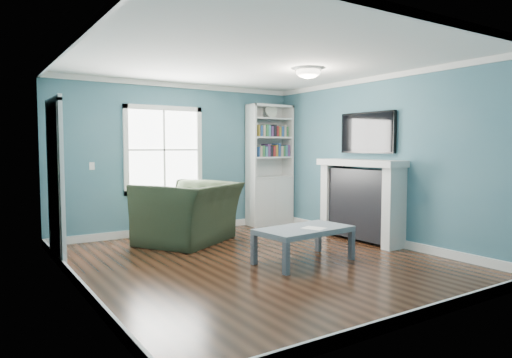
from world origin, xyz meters
TOP-DOWN VIEW (x-y plane):
  - floor at (0.00, 0.00)m, footprint 5.00×5.00m
  - room_walls at (0.00, 0.00)m, footprint 5.00×5.00m
  - trim at (0.00, 0.00)m, footprint 4.50×5.00m
  - window at (-0.30, 2.49)m, footprint 1.40×0.06m
  - bookshelf at (1.77, 2.30)m, footprint 0.90×0.35m
  - fireplace at (2.08, 0.20)m, footprint 0.44×1.58m
  - tv at (2.20, 0.20)m, footprint 0.06×1.10m
  - door at (-2.22, 1.40)m, footprint 0.12×0.98m
  - ceiling_fixture at (0.90, 0.10)m, footprint 0.38×0.38m
  - light_switch at (-1.50, 2.48)m, footprint 0.08×0.01m
  - recliner at (-0.25, 1.60)m, footprint 1.72×1.56m
  - coffee_table at (0.48, -0.34)m, footprint 1.30×0.79m
  - paper_sheet at (0.55, -0.46)m, footprint 0.31×0.34m

SIDE VIEW (x-z plane):
  - floor at x=0.00m, z-range 0.00..0.00m
  - coffee_table at x=0.48m, z-range 0.17..0.62m
  - paper_sheet at x=0.55m, z-range 0.45..0.46m
  - recliner at x=-0.25m, z-range 0.00..1.26m
  - fireplace at x=2.08m, z-range -0.01..1.29m
  - bookshelf at x=1.77m, z-range -0.23..2.08m
  - door at x=-2.22m, z-range -0.01..2.16m
  - light_switch at x=-1.50m, z-range 1.14..1.26m
  - trim at x=0.00m, z-range -0.06..2.54m
  - window at x=-0.30m, z-range 0.70..2.20m
  - room_walls at x=0.00m, z-range -0.92..4.08m
  - tv at x=2.20m, z-range 1.40..2.05m
  - ceiling_fixture at x=0.90m, z-range 2.47..2.63m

